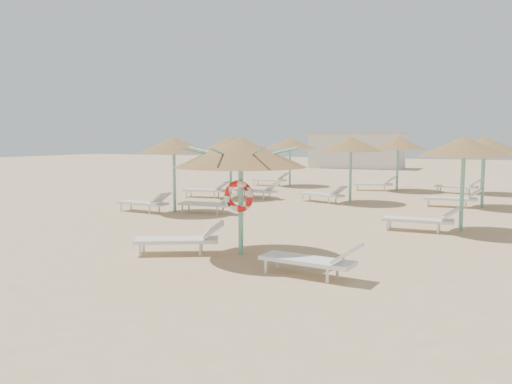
% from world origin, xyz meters
% --- Properties ---
extents(ground, '(120.00, 120.00, 0.00)m').
position_xyz_m(ground, '(0.00, 0.00, 0.00)').
color(ground, tan).
rests_on(ground, ground).
extents(main_palapa, '(2.93, 2.93, 2.63)m').
position_xyz_m(main_palapa, '(-0.08, -0.30, 2.28)').
color(main_palapa, '#6AB9A1').
rests_on(main_palapa, ground).
extents(lounger_main_a, '(2.04, 1.48, 0.73)m').
position_xyz_m(lounger_main_a, '(-1.32, -0.76, 0.35)').
color(lounger_main_a, white).
rests_on(lounger_main_a, ground).
extents(lounger_main_b, '(1.99, 0.78, 0.70)m').
position_xyz_m(lounger_main_b, '(1.97, -1.36, 0.34)').
color(lounger_main_b, white).
rests_on(lounger_main_b, ground).
extents(palapa_field, '(13.58, 13.96, 2.71)m').
position_xyz_m(palapa_field, '(-0.44, 11.16, 2.31)').
color(palapa_field, '#6AB9A1').
rests_on(palapa_field, ground).
extents(service_hut, '(8.40, 4.40, 3.25)m').
position_xyz_m(service_hut, '(-6.00, 35.00, 1.64)').
color(service_hut, silver).
rests_on(service_hut, ground).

